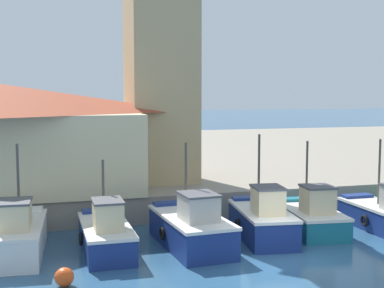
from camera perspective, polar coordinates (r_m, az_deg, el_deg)
ground_plane at (r=20.29m, az=9.85°, el=-12.12°), size 300.00×300.00×0.00m
quay_wharf at (r=45.06m, az=-5.00°, el=-1.40°), size 120.00×40.00×1.30m
fishing_boat_far_left at (r=21.35m, az=-18.09°, el=-9.25°), size 2.20×4.93×4.17m
fishing_boat_left_outer at (r=21.09m, az=-9.18°, el=-9.38°), size 1.90×4.75×3.50m
fishing_boat_left_inner at (r=21.37m, az=-0.05°, el=-8.89°), size 2.49×5.07×4.12m
fishing_boat_mid_left at (r=22.77m, az=7.52°, el=-8.02°), size 2.47×4.78×4.35m
fishing_boat_center at (r=24.20m, az=12.58°, el=-7.52°), size 2.50×4.43×3.97m
clock_tower at (r=29.09m, az=-3.36°, el=12.44°), size 3.99×3.99×17.44m
warehouse_left at (r=27.37m, az=-19.62°, el=0.69°), size 13.36×7.30×5.21m
mooring_buoy at (r=17.87m, az=-13.47°, el=-13.65°), size 0.62×0.62×0.62m
dock_worker_near_tower at (r=25.11m, az=-13.00°, el=-3.70°), size 0.34×0.22×1.62m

